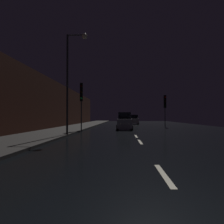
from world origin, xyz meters
name	(u,v)px	position (x,y,z in m)	size (l,w,h in m)	color
ground	(130,128)	(0.00, 24.50, -0.01)	(27.68, 84.00, 0.02)	black
sidewalk_left	(74,128)	(-7.64, 24.50, 0.07)	(4.40, 84.00, 0.15)	#33302D
building_facade_left	(45,104)	(-10.24, 21.00, 3.13)	(0.80, 63.00, 6.26)	#472319
lane_centerline	(137,138)	(0.00, 12.63, 0.01)	(0.16, 23.06, 0.01)	beige
traffic_light_far_right	(165,104)	(5.34, 27.95, 3.47)	(0.34, 0.47, 4.78)	#38383A
traffic_light_far_left	(81,96)	(-5.34, 18.15, 3.70)	(0.35, 0.48, 5.07)	#38383A
streetlamp_overhead	(72,69)	(-5.12, 13.47, 5.40)	(1.70, 0.44, 8.31)	#2D2D30
car_approaching_headlights	(124,122)	(-0.82, 22.13, 0.95)	(1.91, 4.14, 2.09)	#A5A8AD
car_distant_taillights	(134,120)	(1.38, 38.77, 0.88)	(1.77, 3.84, 1.93)	silver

